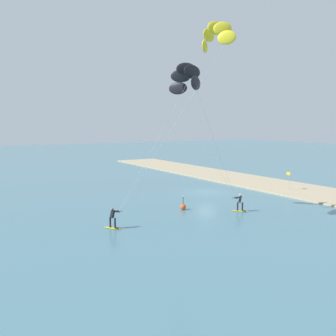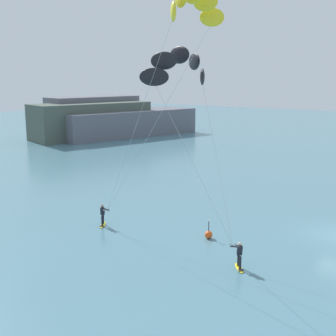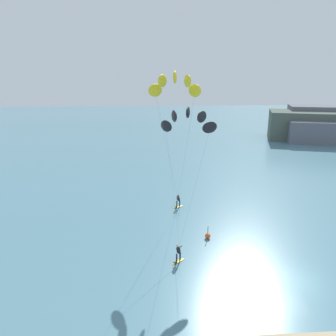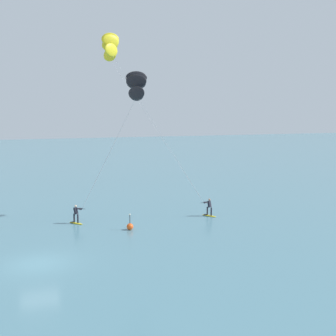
# 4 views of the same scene
# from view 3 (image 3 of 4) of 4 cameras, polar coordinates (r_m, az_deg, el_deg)

# --- Properties ---
(ground_plane) EXTENTS (240.00, 240.00, 0.00)m
(ground_plane) POSITION_cam_3_polar(r_m,az_deg,el_deg) (31.62, 20.10, -16.95)
(ground_plane) COLOR slate
(kitesurfer_nearshore) EXTENTS (4.67, 10.38, 16.48)m
(kitesurfer_nearshore) POSITION_cam_3_polar(r_m,az_deg,el_deg) (31.05, 1.19, 12.43)
(kitesurfer_nearshore) COLOR yellow
(kitesurfer_nearshore) RESTS_ON ground
(kitesurfer_mid_water) EXTENTS (5.52, 7.24, 13.20)m
(kitesurfer_mid_water) POSITION_cam_3_polar(r_m,az_deg,el_deg) (32.84, 3.24, 7.13)
(kitesurfer_mid_water) COLOR yellow
(kitesurfer_mid_water) RESTS_ON ground
(marker_buoy) EXTENTS (0.56, 0.56, 1.38)m
(marker_buoy) POSITION_cam_3_polar(r_m,az_deg,el_deg) (35.92, 6.57, -11.04)
(marker_buoy) COLOR #EA5119
(marker_buoy) RESTS_ON ground
(distant_headland) EXTENTS (32.46, 18.86, 7.42)m
(distant_headland) POSITION_cam_3_polar(r_m,az_deg,el_deg) (88.04, 25.77, 6.11)
(distant_headland) COLOR slate
(distant_headland) RESTS_ON ground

